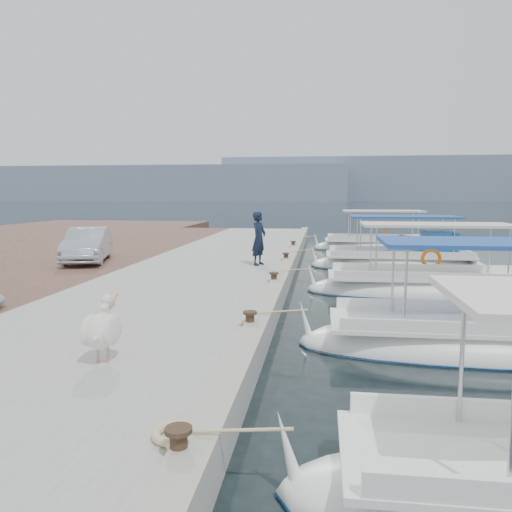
{
  "coord_description": "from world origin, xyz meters",
  "views": [
    {
      "loc": [
        1.04,
        -13.08,
        3.14
      ],
      "look_at": [
        -1.0,
        2.34,
        1.2
      ],
      "focal_mm": 35.0,
      "sensor_mm": 36.0,
      "label": 1
    }
  ],
  "objects": [
    {
      "name": "fishing_caique_e",
      "position": [
        4.23,
        15.58,
        0.12
      ],
      "size": [
        7.28,
        2.39,
        2.83
      ],
      "color": "white",
      "rests_on": "ground"
    },
    {
      "name": "pelican",
      "position": [
        -2.37,
        -5.8,
        1.02
      ],
      "size": [
        0.56,
        1.32,
        1.02
      ],
      "color": "tan",
      "rests_on": "concrete_quay"
    },
    {
      "name": "cobblestone_strip",
      "position": [
        -8.0,
        5.0,
        0.25
      ],
      "size": [
        4.0,
        40.0,
        0.5
      ],
      "primitive_type": "cube",
      "color": "#4C3028",
      "rests_on": "ground"
    },
    {
      "name": "distant_hills",
      "position": [
        29.61,
        201.49,
        7.61
      ],
      "size": [
        330.0,
        60.0,
        18.0
      ],
      "color": "slate",
      "rests_on": "ground"
    },
    {
      "name": "mooring_bollards",
      "position": [
        -0.35,
        1.5,
        0.69
      ],
      "size": [
        0.28,
        20.28,
        0.33
      ],
      "color": "black",
      "rests_on": "concrete_quay"
    },
    {
      "name": "fishing_caique_b",
      "position": [
        4.23,
        -2.89,
        0.12
      ],
      "size": [
        7.28,
        2.29,
        2.83
      ],
      "color": "white",
      "rests_on": "ground"
    },
    {
      "name": "fishing_caique_c",
      "position": [
        4.38,
        2.96,
        0.12
      ],
      "size": [
        7.58,
        2.28,
        2.83
      ],
      "color": "white",
      "rests_on": "ground"
    },
    {
      "name": "quay_curb",
      "position": [
        -0.22,
        5.0,
        0.56
      ],
      "size": [
        0.44,
        40.0,
        0.12
      ],
      "primitive_type": "cube",
      "color": "gray",
      "rests_on": "concrete_quay"
    },
    {
      "name": "fisherman",
      "position": [
        -1.27,
        5.22,
        1.5
      ],
      "size": [
        0.69,
        0.85,
        1.99
      ],
      "primitive_type": "imported",
      "rotation": [
        0.0,
        0.0,
        1.23
      ],
      "color": "black",
      "rests_on": "concrete_quay"
    },
    {
      "name": "rope_coil",
      "position": [
        -0.5,
        -8.09,
        0.55
      ],
      "size": [
        0.54,
        0.54,
        0.1
      ],
      "primitive_type": "torus",
      "color": "#C6B284",
      "rests_on": "concrete_quay"
    },
    {
      "name": "fishing_caique_d",
      "position": [
        4.38,
        8.57,
        0.19
      ],
      "size": [
        7.37,
        2.62,
        2.83
      ],
      "color": "white",
      "rests_on": "ground"
    },
    {
      "name": "parked_car",
      "position": [
        -8.01,
        5.24,
        1.16
      ],
      "size": [
        2.48,
        4.27,
        1.33
      ],
      "primitive_type": "imported",
      "rotation": [
        0.0,
        0.0,
        0.28
      ],
      "color": "silver",
      "rests_on": "cobblestone_strip"
    },
    {
      "name": "concrete_quay",
      "position": [
        -3.0,
        5.0,
        0.25
      ],
      "size": [
        6.0,
        40.0,
        0.5
      ],
      "primitive_type": "cube",
      "color": "gray",
      "rests_on": "ground"
    },
    {
      "name": "ground",
      "position": [
        0.0,
        0.0,
        0.0
      ],
      "size": [
        400.0,
        400.0,
        0.0
      ],
      "primitive_type": "plane",
      "color": "black",
      "rests_on": "ground"
    }
  ]
}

